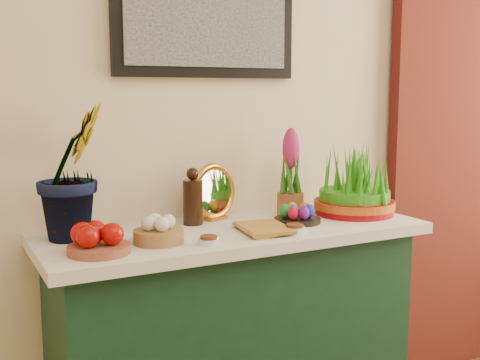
# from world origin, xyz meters

# --- Properties ---
(sideboard) EXTENTS (1.30, 0.45, 0.85)m
(sideboard) POSITION_xyz_m (-0.11, 2.00, 0.42)
(sideboard) COLOR #13361D
(sideboard) RESTS_ON ground
(tablecloth) EXTENTS (1.40, 0.55, 0.04)m
(tablecloth) POSITION_xyz_m (-0.11, 2.00, 0.87)
(tablecloth) COLOR silver
(tablecloth) RESTS_ON sideboard
(hyacinth_green) EXTENTS (0.39, 0.38, 0.60)m
(hyacinth_green) POSITION_xyz_m (-0.65, 2.10, 1.19)
(hyacinth_green) COLOR #296619
(hyacinth_green) RESTS_ON tablecloth
(apple_bowl) EXTENTS (0.22, 0.22, 0.10)m
(apple_bowl) POSITION_xyz_m (-0.63, 1.87, 0.93)
(apple_bowl) COLOR brown
(apple_bowl) RESTS_ON tablecloth
(garlic_basket) EXTENTS (0.21, 0.21, 0.09)m
(garlic_basket) POSITION_xyz_m (-0.43, 1.91, 0.93)
(garlic_basket) COLOR #A27441
(garlic_basket) RESTS_ON tablecloth
(vinegar_cruet) EXTENTS (0.07, 0.07, 0.21)m
(vinegar_cruet) POSITION_xyz_m (-0.22, 2.12, 0.98)
(vinegar_cruet) COLOR black
(vinegar_cruet) RESTS_ON tablecloth
(mirror) EXTENTS (0.22, 0.12, 0.22)m
(mirror) POSITION_xyz_m (-0.11, 2.17, 1.00)
(mirror) COLOR orange
(mirror) RESTS_ON tablecloth
(book) EXTENTS (0.17, 0.23, 0.03)m
(book) POSITION_xyz_m (-0.12, 1.91, 0.90)
(book) COLOR #B17C2C
(book) RESTS_ON tablecloth
(spice_dish_left) EXTENTS (0.07, 0.07, 0.03)m
(spice_dish_left) POSITION_xyz_m (-0.29, 1.83, 0.90)
(spice_dish_left) COLOR silver
(spice_dish_left) RESTS_ON tablecloth
(spice_dish_right) EXTENTS (0.07, 0.07, 0.03)m
(spice_dish_right) POSITION_xyz_m (0.05, 1.84, 0.90)
(spice_dish_right) COLOR silver
(spice_dish_right) RESTS_ON tablecloth
(egg_plate) EXTENTS (0.20, 0.20, 0.07)m
(egg_plate) POSITION_xyz_m (0.14, 1.97, 0.92)
(egg_plate) COLOR black
(egg_plate) RESTS_ON tablecloth
(hyacinth_pink) EXTENTS (0.11, 0.11, 0.35)m
(hyacinth_pink) POSITION_xyz_m (0.20, 2.11, 1.05)
(hyacinth_pink) COLOR brown
(hyacinth_pink) RESTS_ON tablecloth
(wheatgrass_sabzeh) EXTENTS (0.32, 0.32, 0.26)m
(wheatgrass_sabzeh) POSITION_xyz_m (0.43, 2.00, 1.01)
(wheatgrass_sabzeh) COLOR #98050C
(wheatgrass_sabzeh) RESTS_ON tablecloth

